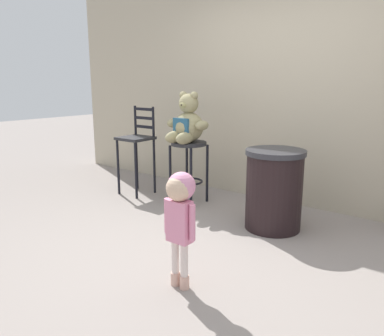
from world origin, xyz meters
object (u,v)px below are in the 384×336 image
teddy_bear (187,123)px  trash_bin (274,189)px  bar_chair_empty (137,144)px  child_walking (180,205)px  bar_stool_with_teddy (189,159)px

teddy_bear → trash_bin: size_ratio=0.73×
trash_bin → bar_chair_empty: size_ratio=0.71×
teddy_bear → child_walking: teddy_bear is taller
teddy_bear → trash_bin: bearing=-5.4°
bar_stool_with_teddy → teddy_bear: size_ratio=1.27×
bar_stool_with_teddy → trash_bin: trash_bin is taller
child_walking → trash_bin: (0.01, 1.41, -0.21)m
child_walking → teddy_bear: bearing=64.5°
bar_stool_with_teddy → bar_chair_empty: size_ratio=0.66×
child_walking → bar_chair_empty: (-1.93, 1.45, 0.04)m
bar_stool_with_teddy → child_walking: (1.17, -1.55, 0.07)m
bar_stool_with_teddy → child_walking: child_walking is taller
teddy_bear → bar_chair_empty: teddy_bear is taller
teddy_bear → bar_chair_empty: bearing=-174.5°
bar_stool_with_teddy → trash_bin: 1.19m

